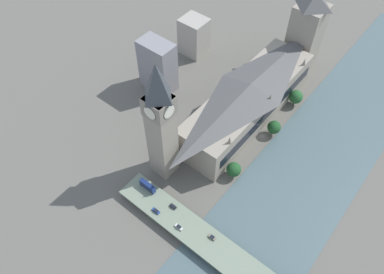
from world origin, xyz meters
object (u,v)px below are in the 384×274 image
at_px(road_bridge, 237,265).
at_px(car_northbound_tail, 156,211).
at_px(clock_tower, 161,121).
at_px(victoria_tower, 306,31).
at_px(car_southbound_tail, 179,227).
at_px(car_southbound_lead, 173,206).
at_px(double_decker_bus_mid, 148,186).
at_px(car_southbound_mid, 212,237).
at_px(parliament_hall, 248,100).

relative_size(road_bridge, car_northbound_tail, 31.43).
xyz_separation_m(clock_tower, victoria_tower, (-13.74, -132.82, -13.60)).
relative_size(victoria_tower, car_northbound_tail, 12.97).
bearing_deg(car_southbound_tail, car_southbound_lead, -35.12).
height_order(double_decker_bus_mid, car_southbound_tail, double_decker_bus_mid).
relative_size(car_southbound_mid, car_southbound_tail, 0.88).
xyz_separation_m(clock_tower, car_southbound_lead, (-22.32, 18.35, -36.34)).
bearing_deg(car_northbound_tail, road_bridge, -175.44).
bearing_deg(car_southbound_mid, car_southbound_tail, 21.17).
distance_m(car_southbound_lead, car_southbound_tail, 12.22).
xyz_separation_m(victoria_tower, car_northbound_tail, (-3.27, 158.86, -22.79)).
relative_size(road_bridge, double_decker_bus_mid, 14.44).
height_order(victoria_tower, road_bridge, victoria_tower).
height_order(parliament_hall, victoria_tower, victoria_tower).
height_order(double_decker_bus_mid, car_southbound_mid, double_decker_bus_mid).
height_order(car_southbound_mid, car_southbound_tail, car_southbound_tail).
height_order(parliament_hall, car_southbound_lead, parliament_hall).
xyz_separation_m(victoria_tower, car_southbound_mid, (-35.15, 151.79, -22.80)).
bearing_deg(car_northbound_tail, parliament_hall, -87.97).
xyz_separation_m(road_bridge, double_decker_bus_mid, (62.34, -3.66, 3.61)).
bearing_deg(parliament_hall, car_southbound_tail, 101.64).
bearing_deg(car_northbound_tail, car_southbound_tail, -177.55).
bearing_deg(car_northbound_tail, car_southbound_mid, -167.50).
relative_size(clock_tower, road_bridge, 0.54).
xyz_separation_m(victoria_tower, road_bridge, (-52.60, 154.92, -24.41)).
bearing_deg(victoria_tower, car_southbound_tail, 96.70).
relative_size(victoria_tower, road_bridge, 0.41).
height_order(clock_tower, car_northbound_tail, clock_tower).
bearing_deg(road_bridge, car_northbound_tail, 4.56).
height_order(parliament_hall, car_southbound_mid, parliament_hall).
distance_m(clock_tower, double_decker_bus_mid, 39.23).
distance_m(double_decker_bus_mid, car_southbound_lead, 18.42).
bearing_deg(double_decker_bus_mid, clock_tower, -77.76).
height_order(victoria_tower, car_southbound_tail, victoria_tower).
bearing_deg(clock_tower, parliament_hall, -102.07).
relative_size(road_bridge, car_southbound_mid, 36.88).
bearing_deg(road_bridge, victoria_tower, -71.25).
height_order(road_bridge, car_southbound_tail, car_southbound_tail).
height_order(car_northbound_tail, car_southbound_mid, car_northbound_tail).
height_order(road_bridge, car_southbound_lead, car_southbound_lead).
height_order(clock_tower, victoria_tower, clock_tower).
distance_m(car_northbound_tail, car_southbound_mid, 32.66).
distance_m(road_bridge, double_decker_bus_mid, 62.55).
distance_m(car_southbound_mid, car_southbound_tail, 17.77).
bearing_deg(car_southbound_mid, victoria_tower, -76.96).
height_order(car_northbound_tail, car_southbound_lead, car_southbound_lead).
bearing_deg(road_bridge, car_southbound_lead, -4.87).
bearing_deg(car_southbound_lead, car_southbound_mid, 178.68).
bearing_deg(double_decker_bus_mid, road_bridge, 176.64).
height_order(parliament_hall, car_northbound_tail, parliament_hall).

